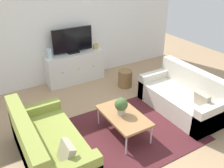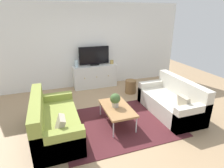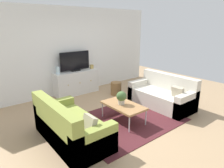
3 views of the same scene
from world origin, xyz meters
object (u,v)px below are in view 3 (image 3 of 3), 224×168
Objects in this scene: couch_left_side at (68,128)px; mantel_clock at (92,67)px; coffee_table at (123,106)px; flat_screen_tv at (75,61)px; couch_right_side at (163,96)px; tv_console at (76,82)px; wicker_basket at (116,88)px; potted_plant at (121,97)px; glass_vase at (58,70)px.

couch_left_side is 13.36× the size of mantel_clock.
mantel_clock is at bearing 73.46° from coffee_table.
couch_left_side is 2.93m from flat_screen_tv.
couch_left_side is at bearing 180.00° from couch_right_side.
mantel_clock is at bearing -1.91° from flat_screen_tv.
couch_right_side reaches higher than coffee_table.
wicker_basket is (0.92, -0.89, -0.17)m from tv_console.
tv_console is 3.49× the size of wicker_basket.
coffee_table is 0.71× the size of tv_console.
mantel_clock is at bearing 0.00° from tv_console.
coffee_table is 0.21m from potted_plant.
glass_vase is (-0.46, 2.36, 0.27)m from potted_plant.
potted_plant is 2.39× the size of mantel_clock.
glass_vase is at bearing 101.03° from potted_plant.
wicker_basket is at bearing 31.48° from couch_left_side.
wicker_basket is (-0.46, 1.48, -0.08)m from couch_right_side.
flat_screen_tv is at bearing 57.98° from couch_left_side.
couch_left_side is 2.84m from wicker_basket.
glass_vase reaches higher than potted_plant.
couch_right_side is 3.14m from glass_vase.
couch_right_side is at bearing -71.86° from mantel_clock.
potted_plant is (-1.52, 0.02, 0.30)m from couch_right_side.
couch_left_side is 1.70× the size of coffee_table.
tv_console reaches higher than coffee_table.
glass_vase is 0.54× the size of wicker_basket.
glass_vase reaches higher than mantel_clock.
wicker_basket is (2.42, 1.48, -0.08)m from couch_left_side.
glass_vase reaches higher than wicker_basket.
coffee_table reaches higher than wicker_basket.
potted_plant is at bearing -125.96° from wicker_basket.
glass_vase is (-0.49, 2.40, 0.48)m from coffee_table.
glass_vase is at bearing 149.52° from wicker_basket.
coffee_table is at bearing -92.69° from tv_console.
couch_right_side is at bearing -59.89° from tv_console.
flat_screen_tv is at bearing 135.19° from wicker_basket.
couch_right_side is 2.75m from tv_console.
tv_console is at bearing -180.00° from mantel_clock.
flat_screen_tv is (0.11, 2.42, 0.68)m from coffee_table.
potted_plant is at bearing -93.40° from tv_console.
tv_console is at bearing 87.31° from coffee_table.
potted_plant is 1.41× the size of glass_vase.
mantel_clock reaches higher than potted_plant.
glass_vase is (0.90, 2.37, 0.58)m from couch_left_side.
wicker_basket is at bearing 55.47° from coffee_table.
mantel_clock is at bearing 72.59° from potted_plant.
flat_screen_tv reaches higher than couch_left_side.
couch_right_side reaches higher than tv_console.
couch_left_side reaches higher than tv_console.
couch_right_side is at bearing 0.81° from coffee_table.
glass_vase reaches higher than tv_console.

